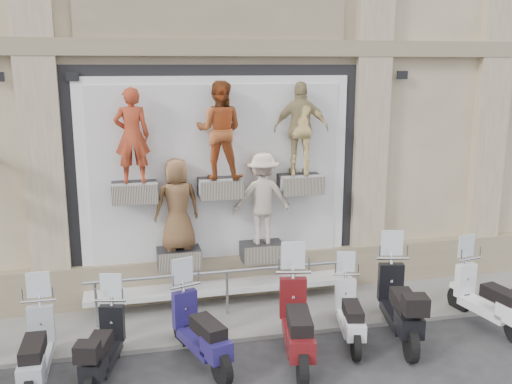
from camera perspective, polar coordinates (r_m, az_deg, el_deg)
ground at (r=9.01m, az=-0.44°, el=-17.71°), size 90.00×90.00×0.00m
sidewalk at (r=10.82m, az=-2.98°, el=-12.03°), size 16.00×2.20×0.08m
building at (r=14.75m, az=-6.89°, el=18.17°), size 14.00×8.60×12.00m
shop_vitrine at (r=10.69m, az=-3.21°, el=1.17°), size 5.60×0.92×4.30m
guard_rail at (r=10.56m, az=-2.91°, el=-10.16°), size 5.06×0.10×0.93m
scooter_c at (r=8.97m, az=-21.20°, el=-13.33°), size 0.56×1.86×1.51m
scooter_d at (r=8.82m, az=-15.10°, el=-13.59°), size 0.93×1.84×1.44m
scooter_e at (r=8.96m, az=-5.62°, el=-12.39°), size 1.11×1.98×1.54m
scooter_f at (r=9.00m, az=4.14°, el=-11.59°), size 1.02×2.20×1.73m
scooter_g at (r=9.76m, az=9.41°, el=-10.81°), size 0.87×1.79×1.39m
scooter_h at (r=9.95m, az=14.22°, el=-9.59°), size 1.06×2.19×1.71m
scooter_i at (r=10.86m, az=22.31°, el=-8.75°), size 0.86×1.95×1.53m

